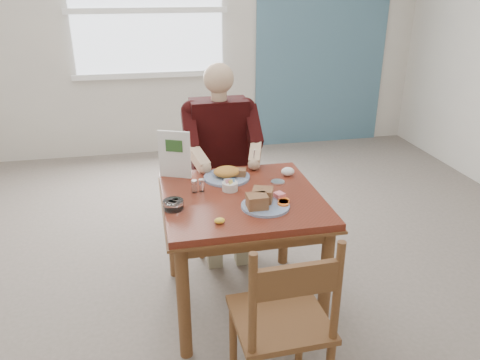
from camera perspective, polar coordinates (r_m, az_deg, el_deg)
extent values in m
plane|color=#645C51|center=(3.09, 0.17, -14.57)|extent=(6.00, 6.00, 0.00)
plane|color=beige|center=(5.44, -6.68, 17.81)|extent=(5.50, 0.00, 5.50)
cube|color=#466D82|center=(5.79, 10.12, 17.94)|extent=(1.60, 0.02, 2.80)
ellipsoid|color=yellow|center=(2.39, -2.50, -4.98)|extent=(0.06, 0.05, 0.03)
ellipsoid|color=white|center=(2.98, 5.84, 1.04)|extent=(0.08, 0.07, 0.05)
cylinder|color=silver|center=(2.87, 4.62, -0.24)|extent=(0.09, 0.09, 0.01)
cube|color=white|center=(5.37, -11.25, 19.63)|extent=(1.60, 0.02, 1.30)
cube|color=white|center=(5.44, -10.69, 12.47)|extent=(1.72, 0.04, 0.06)
cube|color=white|center=(5.36, -11.25, 19.62)|extent=(1.72, 0.04, 0.06)
cube|color=maroon|center=(2.71, 0.19, -2.25)|extent=(0.90, 0.90, 0.04)
cube|color=brown|center=(2.72, 0.19, -2.78)|extent=(0.92, 0.92, 0.01)
cylinder|color=brown|center=(2.53, -6.89, -14.50)|extent=(0.07, 0.07, 0.71)
cylinder|color=brown|center=(2.68, 10.35, -12.29)|extent=(0.07, 0.07, 0.71)
cylinder|color=brown|center=(3.18, -8.22, -6.00)|extent=(0.07, 0.07, 0.71)
cylinder|color=brown|center=(3.30, 5.43, -4.69)|extent=(0.07, 0.07, 0.71)
cube|color=brown|center=(2.41, 2.13, -7.67)|extent=(0.80, 0.03, 0.08)
cube|color=brown|center=(3.09, -1.31, -0.38)|extent=(0.80, 0.03, 0.08)
cube|color=brown|center=(2.69, -7.98, -4.30)|extent=(0.03, 0.80, 0.08)
cube|color=brown|center=(2.84, 7.93, -2.82)|extent=(0.03, 0.80, 0.08)
cylinder|color=brown|center=(3.42, -4.79, -6.15)|extent=(0.04, 0.04, 0.45)
cylinder|color=brown|center=(3.47, 1.15, -5.58)|extent=(0.04, 0.04, 0.45)
cylinder|color=brown|center=(3.73, -5.49, -3.49)|extent=(0.04, 0.04, 0.45)
cylinder|color=brown|center=(3.78, -0.06, -3.01)|extent=(0.04, 0.04, 0.45)
cube|color=brown|center=(3.49, -2.36, -1.01)|extent=(0.42, 0.42, 0.03)
cylinder|color=brown|center=(3.55, -5.78, 3.39)|extent=(0.04, 0.04, 0.50)
cylinder|color=brown|center=(3.60, -0.07, 3.80)|extent=(0.04, 0.04, 0.50)
cube|color=brown|center=(3.53, -2.94, 5.13)|extent=(0.38, 0.03, 0.14)
cylinder|color=brown|center=(2.49, -0.84, -18.85)|extent=(0.04, 0.04, 0.45)
cylinder|color=brown|center=(2.57, 7.38, -17.44)|extent=(0.04, 0.04, 0.45)
cube|color=brown|center=(2.24, 4.88, -16.49)|extent=(0.43, 0.43, 0.03)
cylinder|color=brown|center=(1.92, 1.55, -15.29)|extent=(0.04, 0.04, 0.50)
cylinder|color=brown|center=(2.02, 11.73, -13.50)|extent=(0.04, 0.04, 0.50)
cube|color=brown|center=(1.90, 6.94, -12.03)|extent=(0.38, 0.04, 0.14)
cube|color=gray|center=(3.34, -3.73, -0.80)|extent=(0.13, 0.38, 0.12)
cube|color=gray|center=(3.37, -0.36, -0.52)|extent=(0.13, 0.38, 0.12)
cube|color=gray|center=(3.31, -3.15, -6.79)|extent=(0.10, 0.10, 0.48)
cube|color=gray|center=(3.34, 0.26, -6.45)|extent=(0.10, 0.10, 0.48)
cube|color=black|center=(3.38, -2.55, 5.00)|extent=(0.40, 0.22, 0.58)
sphere|color=black|center=(3.30, -5.91, 8.41)|extent=(0.15, 0.15, 0.15)
sphere|color=black|center=(3.35, 0.62, 8.79)|extent=(0.15, 0.15, 0.15)
cylinder|color=tan|center=(3.28, -2.59, 10.05)|extent=(0.11, 0.11, 0.08)
sphere|color=tan|center=(3.25, -2.63, 12.28)|extent=(0.21, 0.21, 0.21)
cube|color=black|center=(3.21, -6.15, 6.14)|extent=(0.09, 0.29, 0.27)
cube|color=black|center=(3.28, 1.56, 6.63)|extent=(0.09, 0.29, 0.27)
sphere|color=black|center=(3.13, -5.85, 3.79)|extent=(0.09, 0.09, 0.09)
sphere|color=black|center=(3.20, 2.02, 4.34)|extent=(0.09, 0.09, 0.09)
cube|color=tan|center=(3.06, -5.08, 2.67)|extent=(0.14, 0.23, 0.14)
cube|color=tan|center=(3.12, 1.86, 3.18)|extent=(0.14, 0.23, 0.14)
sphere|color=tan|center=(2.99, -4.27, 1.50)|extent=(0.08, 0.08, 0.08)
sphere|color=tan|center=(3.05, 1.70, 1.95)|extent=(0.08, 0.08, 0.08)
cylinder|color=silver|center=(3.03, 1.71, 2.84)|extent=(0.01, 0.05, 0.12)
cylinder|color=white|center=(2.56, 3.11, -3.18)|extent=(0.30, 0.30, 0.01)
cube|color=#B17A4F|center=(2.51, 2.09, -2.61)|extent=(0.11, 0.09, 0.07)
cube|color=#B17A4F|center=(2.58, 2.78, -1.83)|extent=(0.14, 0.13, 0.07)
cylinder|color=orange|center=(2.57, 5.30, -2.88)|extent=(0.08, 0.08, 0.01)
cylinder|color=orange|center=(2.59, 5.33, -2.67)|extent=(0.06, 0.06, 0.01)
cylinder|color=orange|center=(2.61, 5.36, -2.45)|extent=(0.08, 0.08, 0.01)
cube|color=#FF787F|center=(2.64, 4.79, -1.85)|extent=(0.07, 0.07, 0.03)
cylinder|color=white|center=(2.92, -1.62, 0.32)|extent=(0.36, 0.36, 0.02)
ellipsoid|color=orange|center=(2.91, -1.63, 1.03)|extent=(0.20, 0.18, 0.06)
cube|color=#B17A4F|center=(2.92, -0.33, 0.96)|extent=(0.12, 0.09, 0.04)
cylinder|color=white|center=(2.75, -1.22, -0.78)|extent=(0.11, 0.11, 0.05)
cube|color=pink|center=(2.74, -1.42, -0.16)|extent=(0.04, 0.02, 0.02)
cube|color=#6699D8|center=(2.75, -1.01, -0.01)|extent=(0.04, 0.02, 0.02)
cube|color=#EAD159|center=(2.73, -1.13, -0.24)|extent=(0.03, 0.03, 0.02)
cube|color=white|center=(2.75, -1.62, -0.06)|extent=(0.03, 0.01, 0.02)
cylinder|color=white|center=(2.74, -5.58, -0.89)|extent=(0.04, 0.04, 0.06)
cylinder|color=silver|center=(2.72, -5.61, -0.16)|extent=(0.04, 0.04, 0.01)
cylinder|color=white|center=(2.75, -4.68, -0.76)|extent=(0.04, 0.04, 0.06)
cylinder|color=silver|center=(2.73, -4.71, -0.03)|extent=(0.04, 0.04, 0.01)
cylinder|color=white|center=(2.55, -8.12, -3.02)|extent=(0.13, 0.13, 0.05)
cylinder|color=white|center=(2.54, -8.44, -2.74)|extent=(0.03, 0.03, 0.02)
cylinder|color=white|center=(2.56, -7.85, -2.52)|extent=(0.03, 0.03, 0.02)
cylinder|color=white|center=(2.53, -8.03, -2.84)|extent=(0.03, 0.03, 0.02)
cube|color=white|center=(2.92, -7.99, 3.10)|extent=(0.19, 0.10, 0.30)
cube|color=#2D5926|center=(2.89, -8.05, 4.13)|extent=(0.10, 0.05, 0.08)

